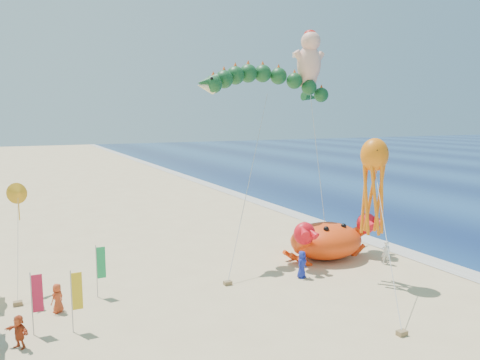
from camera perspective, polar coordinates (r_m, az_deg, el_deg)
name	(u,v)px	position (r m, az deg, el deg)	size (l,w,h in m)	color
ground	(280,278)	(31.93, 4.91, -11.87)	(320.00, 320.00, 0.00)	#D1B784
foam_strip	(413,255)	(39.20, 20.31, -8.57)	(320.00, 320.00, 0.00)	silver
crab_inflatable	(327,239)	(36.25, 10.55, -7.11)	(7.69, 5.17, 3.37)	#F53F0C
dragon_kite	(265,87)	(37.24, 3.12, 11.28)	(12.45, 8.44, 14.33)	#11401D
cherub_kite	(310,58)	(39.63, 8.48, 14.55)	(2.06, 5.06, 17.62)	#FFB69B
octopus_kite	(374,179)	(31.14, 15.98, 0.12)	(5.18, 7.85, 9.35)	orange
feather_flags	(38,284)	(27.13, -23.39, -11.59)	(9.05, 4.21, 3.20)	gray
beachgoers	(119,292)	(28.03, -14.51, -13.07)	(29.56, 5.97, 1.85)	#B53E1D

